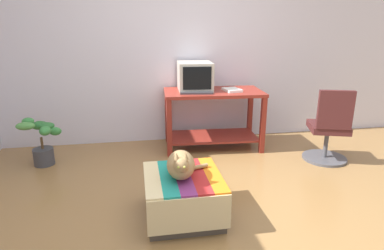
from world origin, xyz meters
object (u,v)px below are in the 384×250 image
(potted_plant, at_px, (42,141))
(ottoman_with_blanket, at_px, (183,196))
(book, at_px, (232,90))
(office_chair, at_px, (329,131))
(desk, at_px, (213,109))
(keyboard, at_px, (197,92))
(cat, at_px, (181,165))
(tv_monitor, at_px, (195,76))

(potted_plant, bearing_deg, ottoman_with_blanket, -42.93)
(book, relative_size, office_chair, 0.28)
(desk, height_order, keyboard, keyboard)
(desk, relative_size, cat, 3.15)
(book, bearing_deg, tv_monitor, 150.91)
(keyboard, distance_m, book, 0.48)
(office_chair, bearing_deg, book, -15.91)
(book, height_order, cat, book)
(tv_monitor, height_order, cat, tv_monitor)
(desk, relative_size, book, 5.17)
(cat, bearing_deg, tv_monitor, 82.64)
(potted_plant, relative_size, office_chair, 0.64)
(desk, bearing_deg, office_chair, -26.85)
(desk, distance_m, keyboard, 0.38)
(desk, distance_m, tv_monitor, 0.49)
(tv_monitor, distance_m, cat, 1.83)
(tv_monitor, xyz_separation_m, potted_plant, (-1.86, -0.35, -0.65))
(desk, bearing_deg, book, -11.91)
(book, bearing_deg, potted_plant, 175.37)
(tv_monitor, distance_m, book, 0.51)
(desk, relative_size, potted_plant, 2.25)
(ottoman_with_blanket, height_order, potted_plant, potted_plant)
(desk, xyz_separation_m, tv_monitor, (-0.22, 0.10, 0.42))
(ottoman_with_blanket, distance_m, cat, 0.30)
(potted_plant, bearing_deg, office_chair, -8.10)
(ottoman_with_blanket, bearing_deg, book, 60.73)
(cat, distance_m, potted_plant, 2.00)
(keyboard, distance_m, ottoman_with_blanket, 1.62)
(book, distance_m, potted_plant, 2.37)
(book, xyz_separation_m, office_chair, (1.00, -0.65, -0.39))
(desk, relative_size, tv_monitor, 2.54)
(book, height_order, ottoman_with_blanket, book)
(tv_monitor, xyz_separation_m, keyboard, (-0.02, -0.24, -0.16))
(cat, height_order, office_chair, office_chair)
(book, bearing_deg, cat, -128.57)
(tv_monitor, relative_size, ottoman_with_blanket, 0.73)
(office_chair, bearing_deg, ottoman_with_blanket, 42.50)
(potted_plant, bearing_deg, book, 4.50)
(keyboard, bearing_deg, office_chair, -12.51)
(desk, distance_m, ottoman_with_blanket, 1.75)
(keyboard, height_order, office_chair, office_chair)
(desk, relative_size, office_chair, 1.45)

